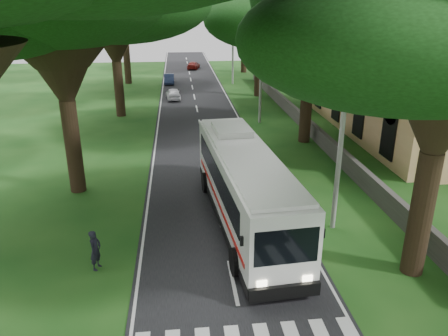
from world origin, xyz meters
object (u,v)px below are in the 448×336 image
Objects in this scene: pole_mid at (261,77)px; distant_car_b at (169,79)px; coach_bus at (244,185)px; church at (420,74)px; distant_car_c at (193,65)px; pole_near at (340,148)px; distant_car_a at (173,94)px; pole_far at (233,52)px; pedestrian at (95,250)px.

pole_mid is 22.98m from distant_car_b.
coach_bus is (-4.31, -18.97, -2.11)m from pole_mid.
distant_car_c is (-17.06, 38.68, -4.30)m from church.
pole_near reaches higher than distant_car_c.
coach_bus is 30.13m from distant_car_a.
distant_car_c is (3.80, 13.17, -0.05)m from distant_car_b.
pole_far is (0.00, 20.00, 0.00)m from pole_mid.
church is 33.23m from distant_car_b.
pole_far is at bearing -7.77° from distant_car_b.
pole_mid is 4.53× the size of pedestrian.
pole_near and pole_far have the same top height.
church is 29.79m from pedestrian.
pedestrian is (-11.07, -42.40, -3.30)m from pole_far.
church reaches higher than pole_far.
pole_near is 4.91m from coach_bus.
pole_mid is 25.21m from pedestrian.
distant_car_b is 13.70m from distant_car_c.
distant_car_a is 33.46m from pedestrian.
pole_far is 2.00× the size of distant_car_c.
pedestrian is (-3.15, -33.31, 0.21)m from distant_car_a.
coach_bus is (-4.31, -38.97, -2.11)m from pole_far.
pedestrian is at bearing -157.58° from coach_bus.
pole_mid is at bearing 110.12° from distant_car_c.
church is 13.60× the size of pedestrian.
coach_bus is at bearing -43.83° from pedestrian.
distant_car_c is at bearing 12.82° from pedestrian.
pole_mid is at bearing -90.00° from pole_far.
pole_mid is at bearing -7.06° from pedestrian.
pole_mid is (0.00, 20.00, 0.00)m from pole_near.
distant_car_b is at bearing 91.45° from coach_bus.
pedestrian is at bearing 95.89° from distant_car_c.
pole_near is 4.53× the size of pedestrian.
pole_far is at bearing -135.65° from distant_car_a.
coach_bus reaches higher than distant_car_c.
pole_mid is 34.73m from distant_car_c.
pedestrian reaches higher than distant_car_c.
pole_mid is 0.61× the size of coach_bus.
distant_car_a is 0.99× the size of distant_car_b.
pole_near is 54.55m from distant_car_c.
pole_mid reaches higher than coach_bus.
distant_car_c is at bearing 94.95° from pole_near.
church reaches higher than pole_near.
distant_car_b is at bearing 101.70° from pole_near.
distant_car_a is at bearing 13.83° from pedestrian.
pole_near is 11.80m from pedestrian.
distant_car_b is (-8.50, 21.06, -3.52)m from pole_mid.
pole_far is 43.95m from pedestrian.
pole_far is 4.53× the size of pedestrian.
church is at bearing 36.52° from coach_bus.
distant_car_a is 2.14× the size of pedestrian.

